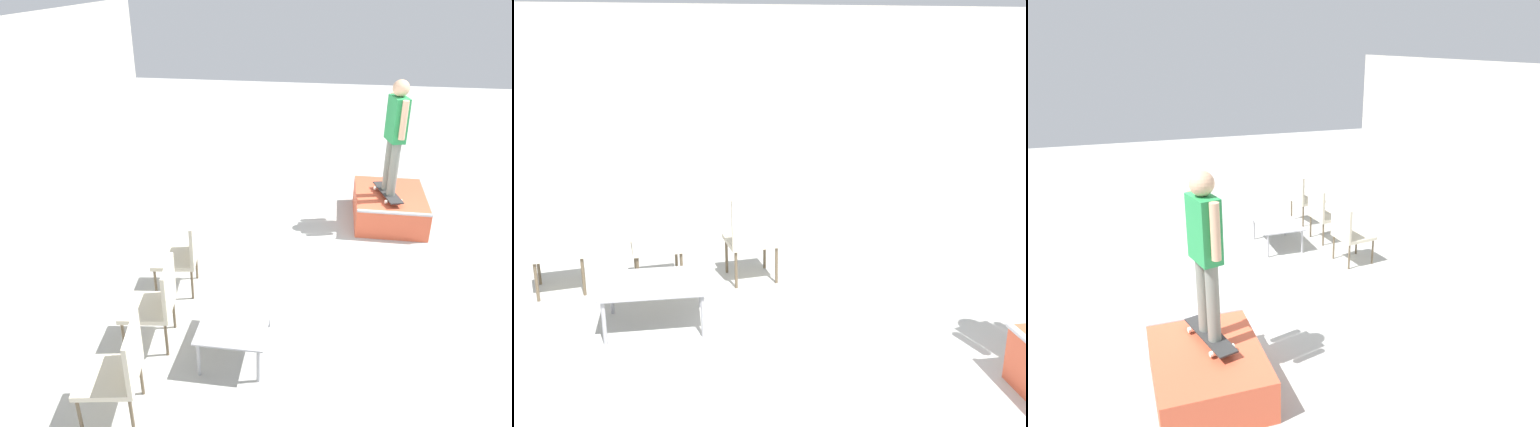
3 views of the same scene
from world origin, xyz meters
TOP-DOWN VIEW (x-y plane):
  - ground_plane at (0.00, 0.00)m, footprint 24.00×24.00m
  - skate_ramp_box at (1.74, -0.68)m, footprint 1.40×1.06m
  - skateboard_on_ramp at (1.59, -0.62)m, footprint 0.85×0.40m
  - person_skater at (1.59, -0.62)m, footprint 0.56×0.29m
  - coffee_table at (-1.58, 1.15)m, footprint 0.93×0.69m
  - patio_chair_left at (-2.56, 1.99)m, footprint 0.60×0.60m
  - patio_chair_center at (-1.57, 1.99)m, footprint 0.58×0.58m
  - patio_chair_right at (-0.58, 1.99)m, footprint 0.59×0.59m

SIDE VIEW (x-z plane):
  - ground_plane at x=0.00m, z-range 0.00..0.00m
  - skate_ramp_box at x=1.74m, z-range -0.01..0.46m
  - coffee_table at x=-1.58m, z-range 0.17..0.59m
  - patio_chair_left at x=-2.56m, z-range 0.05..1.01m
  - patio_chair_center at x=-1.57m, z-range 0.05..1.01m
  - patio_chair_right at x=-0.58m, z-range 0.05..1.01m
  - skateboard_on_ramp at x=1.59m, z-range 0.50..0.57m
  - person_skater at x=1.59m, z-range 0.69..2.38m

